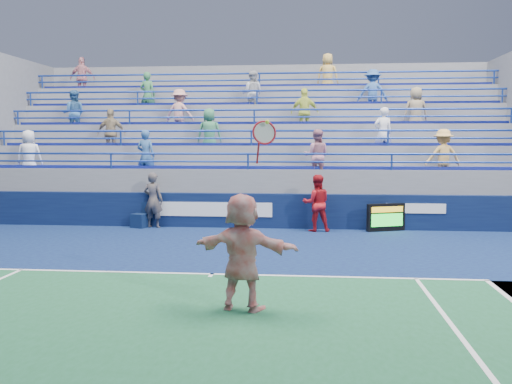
# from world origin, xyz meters

# --- Properties ---
(ground) EXTENTS (120.00, 120.00, 0.00)m
(ground) POSITION_xyz_m (0.00, 0.00, 0.00)
(ground) COLOR #333538
(sponsor_wall) EXTENTS (18.00, 0.32, 1.10)m
(sponsor_wall) POSITION_xyz_m (0.00, 6.50, 0.55)
(sponsor_wall) COLOR #0A1338
(sponsor_wall) RESTS_ON ground
(bleacher_stand) EXTENTS (18.00, 5.60, 6.13)m
(bleacher_stand) POSITION_xyz_m (-0.00, 10.27, 1.55)
(bleacher_stand) COLOR slate
(bleacher_stand) RESTS_ON ground
(serve_speed_board) EXTENTS (1.20, 0.59, 0.86)m
(serve_speed_board) POSITION_xyz_m (4.29, 6.15, 0.43)
(serve_speed_board) COLOR black
(serve_speed_board) RESTS_ON ground
(judge_chair) EXTENTS (0.59, 0.60, 0.81)m
(judge_chair) POSITION_xyz_m (-3.39, 6.17, 0.26)
(judge_chair) COLOR #0C1C3D
(judge_chair) RESTS_ON ground
(tennis_player) EXTENTS (1.86, 0.99, 3.07)m
(tennis_player) POSITION_xyz_m (0.92, -2.37, 0.96)
(tennis_player) COLOR white
(tennis_player) RESTS_ON ground
(line_judge) EXTENTS (0.72, 0.54, 1.77)m
(line_judge) POSITION_xyz_m (-2.97, 6.21, 0.89)
(line_judge) COLOR #131B35
(line_judge) RESTS_ON ground
(ball_girl) EXTENTS (0.92, 0.76, 1.74)m
(ball_girl) POSITION_xyz_m (2.18, 5.96, 0.87)
(ball_girl) COLOR #AD131B
(ball_girl) RESTS_ON ground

